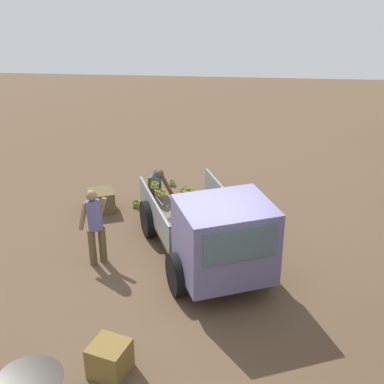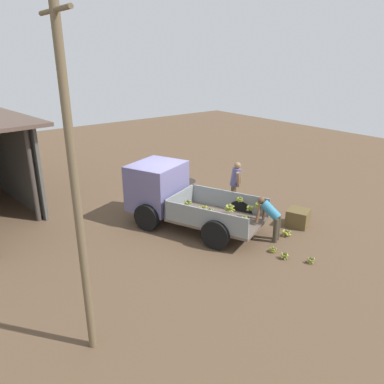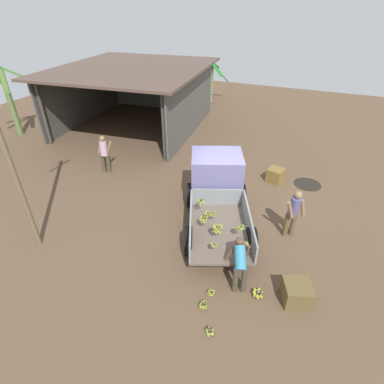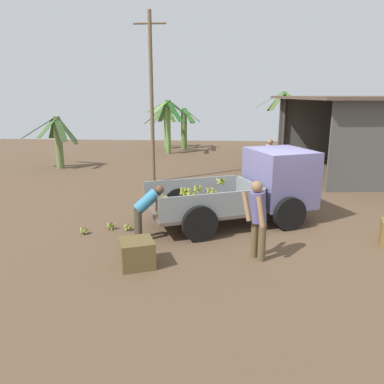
{
  "view_description": "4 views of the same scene",
  "coord_description": "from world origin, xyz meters",
  "px_view_note": "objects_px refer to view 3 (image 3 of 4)",
  "views": [
    {
      "loc": [
        8.82,
        0.5,
        6.21
      ],
      "look_at": [
        -2.11,
        -0.38,
        1.04
      ],
      "focal_mm": 50.0,
      "sensor_mm": 36.0,
      "label": 1
    },
    {
      "loc": [
        -9.51,
        6.52,
        5.13
      ],
      "look_at": [
        -1.4,
        0.2,
        1.33
      ],
      "focal_mm": 35.0,
      "sensor_mm": 36.0,
      "label": 2
    },
    {
      "loc": [
        -8.36,
        -2.29,
        6.2
      ],
      "look_at": [
        -1.03,
        0.82,
        1.02
      ],
      "focal_mm": 28.0,
      "sensor_mm": 36.0,
      "label": 3
    },
    {
      "loc": [
        -1.5,
        -9.46,
        3.28
      ],
      "look_at": [
        -2.13,
        -0.49,
        0.93
      ],
      "focal_mm": 35.0,
      "sensor_mm": 36.0,
      "label": 4
    }
  ],
  "objects_px": {
    "cargo_truck": "(217,185)",
    "wooden_crate_0": "(297,293)",
    "utility_pole": "(4,145)",
    "person_worker_loading": "(240,263)",
    "wooden_crate_1": "(275,175)",
    "person_foreground_visitor": "(293,212)",
    "banana_bunch_on_ground_3": "(211,292)",
    "banana_bunch_on_ground_2": "(258,293)",
    "banana_bunch_on_ground_0": "(203,305)",
    "banana_bunch_on_ground_1": "(210,331)",
    "person_bystander_near_shed": "(104,152)"
  },
  "relations": [
    {
      "from": "cargo_truck",
      "to": "wooden_crate_0",
      "type": "xyz_separation_m",
      "value": [
        -2.8,
        -3.02,
        -0.72
      ]
    },
    {
      "from": "cargo_truck",
      "to": "utility_pole",
      "type": "xyz_separation_m",
      "value": [
        -3.71,
        4.3,
        2.2
      ]
    },
    {
      "from": "person_worker_loading",
      "to": "wooden_crate_1",
      "type": "height_order",
      "value": "person_worker_loading"
    },
    {
      "from": "person_foreground_visitor",
      "to": "banana_bunch_on_ground_3",
      "type": "bearing_deg",
      "value": -60.83
    },
    {
      "from": "person_foreground_visitor",
      "to": "banana_bunch_on_ground_2",
      "type": "bearing_deg",
      "value": -43.24
    },
    {
      "from": "person_worker_loading",
      "to": "banana_bunch_on_ground_2",
      "type": "distance_m",
      "value": 0.87
    },
    {
      "from": "person_worker_loading",
      "to": "banana_bunch_on_ground_0",
      "type": "height_order",
      "value": "person_worker_loading"
    },
    {
      "from": "person_foreground_visitor",
      "to": "wooden_crate_0",
      "type": "distance_m",
      "value": 2.5
    },
    {
      "from": "cargo_truck",
      "to": "wooden_crate_0",
      "type": "distance_m",
      "value": 4.18
    },
    {
      "from": "banana_bunch_on_ground_1",
      "to": "banana_bunch_on_ground_2",
      "type": "xyz_separation_m",
      "value": [
        1.39,
        -0.75,
        0.01
      ]
    },
    {
      "from": "person_worker_loading",
      "to": "banana_bunch_on_ground_3",
      "type": "distance_m",
      "value": 1.02
    },
    {
      "from": "person_worker_loading",
      "to": "wooden_crate_1",
      "type": "distance_m",
      "value": 5.62
    },
    {
      "from": "banana_bunch_on_ground_2",
      "to": "banana_bunch_on_ground_3",
      "type": "relative_size",
      "value": 1.45
    },
    {
      "from": "wooden_crate_1",
      "to": "banana_bunch_on_ground_2",
      "type": "bearing_deg",
      "value": -174.1
    },
    {
      "from": "wooden_crate_0",
      "to": "cargo_truck",
      "type": "bearing_deg",
      "value": 47.16
    },
    {
      "from": "cargo_truck",
      "to": "banana_bunch_on_ground_0",
      "type": "relative_size",
      "value": 19.35
    },
    {
      "from": "person_bystander_near_shed",
      "to": "banana_bunch_on_ground_1",
      "type": "height_order",
      "value": "person_bystander_near_shed"
    },
    {
      "from": "person_worker_loading",
      "to": "wooden_crate_0",
      "type": "bearing_deg",
      "value": -110.07
    },
    {
      "from": "banana_bunch_on_ground_0",
      "to": "wooden_crate_0",
      "type": "height_order",
      "value": "wooden_crate_0"
    },
    {
      "from": "banana_bunch_on_ground_3",
      "to": "wooden_crate_1",
      "type": "relative_size",
      "value": 0.35
    },
    {
      "from": "banana_bunch_on_ground_3",
      "to": "banana_bunch_on_ground_0",
      "type": "bearing_deg",
      "value": 175.0
    },
    {
      "from": "banana_bunch_on_ground_3",
      "to": "cargo_truck",
      "type": "bearing_deg",
      "value": 17.33
    },
    {
      "from": "wooden_crate_1",
      "to": "cargo_truck",
      "type": "bearing_deg",
      "value": 150.27
    },
    {
      "from": "person_worker_loading",
      "to": "banana_bunch_on_ground_1",
      "type": "bearing_deg",
      "value": 150.72
    },
    {
      "from": "cargo_truck",
      "to": "banana_bunch_on_ground_3",
      "type": "relative_size",
      "value": 22.59
    },
    {
      "from": "person_bystander_near_shed",
      "to": "wooden_crate_1",
      "type": "bearing_deg",
      "value": -92.82
    },
    {
      "from": "banana_bunch_on_ground_3",
      "to": "wooden_crate_1",
      "type": "bearing_deg",
      "value": -4.46
    },
    {
      "from": "utility_pole",
      "to": "banana_bunch_on_ground_0",
      "type": "height_order",
      "value": "utility_pole"
    },
    {
      "from": "banana_bunch_on_ground_1",
      "to": "wooden_crate_1",
      "type": "height_order",
      "value": "wooden_crate_1"
    },
    {
      "from": "person_bystander_near_shed",
      "to": "wooden_crate_1",
      "type": "relative_size",
      "value": 2.78
    },
    {
      "from": "wooden_crate_0",
      "to": "person_bystander_near_shed",
      "type": "bearing_deg",
      "value": 66.4
    },
    {
      "from": "banana_bunch_on_ground_0",
      "to": "banana_bunch_on_ground_3",
      "type": "xyz_separation_m",
      "value": [
        0.43,
        -0.04,
        -0.01
      ]
    },
    {
      "from": "person_foreground_visitor",
      "to": "wooden_crate_1",
      "type": "bearing_deg",
      "value": 162.01
    },
    {
      "from": "utility_pole",
      "to": "wooden_crate_0",
      "type": "xyz_separation_m",
      "value": [
        0.91,
        -7.32,
        -2.92
      ]
    },
    {
      "from": "utility_pole",
      "to": "wooden_crate_0",
      "type": "height_order",
      "value": "utility_pole"
    },
    {
      "from": "person_bystander_near_shed",
      "to": "wooden_crate_0",
      "type": "relative_size",
      "value": 2.47
    },
    {
      "from": "person_foreground_visitor",
      "to": "banana_bunch_on_ground_0",
      "type": "height_order",
      "value": "person_foreground_visitor"
    },
    {
      "from": "banana_bunch_on_ground_0",
      "to": "banana_bunch_on_ground_1",
      "type": "bearing_deg",
      "value": -146.84
    },
    {
      "from": "banana_bunch_on_ground_3",
      "to": "person_worker_loading",
      "type": "bearing_deg",
      "value": -41.17
    },
    {
      "from": "person_worker_loading",
      "to": "wooden_crate_0",
      "type": "height_order",
      "value": "person_worker_loading"
    },
    {
      "from": "person_worker_loading",
      "to": "banana_bunch_on_ground_3",
      "type": "height_order",
      "value": "person_worker_loading"
    },
    {
      "from": "person_foreground_visitor",
      "to": "banana_bunch_on_ground_1",
      "type": "relative_size",
      "value": 7.67
    },
    {
      "from": "banana_bunch_on_ground_3",
      "to": "wooden_crate_1",
      "type": "height_order",
      "value": "wooden_crate_1"
    },
    {
      "from": "cargo_truck",
      "to": "banana_bunch_on_ground_2",
      "type": "height_order",
      "value": "cargo_truck"
    },
    {
      "from": "cargo_truck",
      "to": "wooden_crate_1",
      "type": "relative_size",
      "value": 7.98
    },
    {
      "from": "cargo_truck",
      "to": "person_bystander_near_shed",
      "type": "distance_m",
      "value": 5.19
    },
    {
      "from": "person_bystander_near_shed",
      "to": "wooden_crate_0",
      "type": "distance_m",
      "value": 8.92
    },
    {
      "from": "banana_bunch_on_ground_3",
      "to": "person_bystander_near_shed",
      "type": "bearing_deg",
      "value": 55.84
    },
    {
      "from": "utility_pole",
      "to": "person_worker_loading",
      "type": "xyz_separation_m",
      "value": [
        0.85,
        -5.9,
        -2.44
      ]
    },
    {
      "from": "cargo_truck",
      "to": "person_worker_loading",
      "type": "distance_m",
      "value": 3.29
    }
  ]
}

